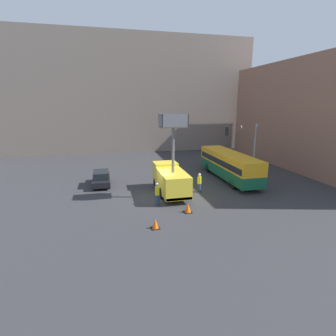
{
  "coord_description": "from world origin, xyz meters",
  "views": [
    {
      "loc": [
        -4.21,
        -22.03,
        8.34
      ],
      "look_at": [
        1.43,
        1.7,
        2.3
      ],
      "focal_mm": 28.0,
      "sensor_mm": 36.0,
      "label": 1
    }
  ],
  "objects_px": {
    "traffic_cone_mid_road": "(188,208)",
    "parked_car_curbside": "(101,178)",
    "road_worker_near_truck": "(157,194)",
    "traffic_cone_near_truck": "(155,224)",
    "traffic_light_pole": "(245,145)",
    "city_bus": "(229,164)",
    "utility_truck": "(170,178)",
    "road_worker_directing": "(199,183)"
  },
  "relations": [
    {
      "from": "utility_truck",
      "to": "road_worker_directing",
      "type": "height_order",
      "value": "utility_truck"
    },
    {
      "from": "city_bus",
      "to": "traffic_cone_near_truck",
      "type": "xyz_separation_m",
      "value": [
        -10.3,
        -9.99,
        -1.45
      ]
    },
    {
      "from": "city_bus",
      "to": "parked_car_curbside",
      "type": "distance_m",
      "value": 14.03
    },
    {
      "from": "traffic_light_pole",
      "to": "traffic_cone_near_truck",
      "type": "bearing_deg",
      "value": -144.23
    },
    {
      "from": "utility_truck",
      "to": "road_worker_near_truck",
      "type": "height_order",
      "value": "utility_truck"
    },
    {
      "from": "road_worker_near_truck",
      "to": "parked_car_curbside",
      "type": "distance_m",
      "value": 8.13
    },
    {
      "from": "utility_truck",
      "to": "traffic_cone_near_truck",
      "type": "bearing_deg",
      "value": -112.18
    },
    {
      "from": "utility_truck",
      "to": "road_worker_near_truck",
      "type": "relative_size",
      "value": 3.9
    },
    {
      "from": "traffic_light_pole",
      "to": "traffic_cone_near_truck",
      "type": "relative_size",
      "value": 9.23
    },
    {
      "from": "utility_truck",
      "to": "parked_car_curbside",
      "type": "relative_size",
      "value": 1.76
    },
    {
      "from": "city_bus",
      "to": "traffic_cone_mid_road",
      "type": "height_order",
      "value": "city_bus"
    },
    {
      "from": "traffic_light_pole",
      "to": "road_worker_directing",
      "type": "distance_m",
      "value": 6.34
    },
    {
      "from": "traffic_light_pole",
      "to": "road_worker_directing",
      "type": "relative_size",
      "value": 3.37
    },
    {
      "from": "utility_truck",
      "to": "road_worker_directing",
      "type": "relative_size",
      "value": 3.99
    },
    {
      "from": "traffic_light_pole",
      "to": "traffic_cone_near_truck",
      "type": "height_order",
      "value": "traffic_light_pole"
    },
    {
      "from": "road_worker_near_truck",
      "to": "parked_car_curbside",
      "type": "xyz_separation_m",
      "value": [
        -4.64,
        6.67,
        -0.2
      ]
    },
    {
      "from": "traffic_cone_near_truck",
      "to": "traffic_cone_mid_road",
      "type": "relative_size",
      "value": 0.91
    },
    {
      "from": "parked_car_curbside",
      "to": "city_bus",
      "type": "bearing_deg",
      "value": -3.6
    },
    {
      "from": "utility_truck",
      "to": "traffic_cone_near_truck",
      "type": "distance_m",
      "value": 7.22
    },
    {
      "from": "road_worker_near_truck",
      "to": "traffic_cone_near_truck",
      "type": "relative_size",
      "value": 2.81
    },
    {
      "from": "traffic_cone_near_truck",
      "to": "road_worker_near_truck",
      "type": "bearing_deg",
      "value": 77.06
    },
    {
      "from": "road_worker_near_truck",
      "to": "road_worker_directing",
      "type": "relative_size",
      "value": 1.02
    },
    {
      "from": "traffic_light_pole",
      "to": "road_worker_near_truck",
      "type": "distance_m",
      "value": 10.94
    },
    {
      "from": "traffic_light_pole",
      "to": "parked_car_curbside",
      "type": "bearing_deg",
      "value": 167.89
    },
    {
      "from": "utility_truck",
      "to": "traffic_cone_near_truck",
      "type": "relative_size",
      "value": 10.93
    },
    {
      "from": "traffic_light_pole",
      "to": "road_worker_near_truck",
      "type": "xyz_separation_m",
      "value": [
        -9.82,
        -3.57,
        -3.25
      ]
    },
    {
      "from": "traffic_cone_mid_road",
      "to": "parked_car_curbside",
      "type": "xyz_separation_m",
      "value": [
        -6.67,
        8.77,
        0.42
      ]
    },
    {
      "from": "traffic_light_pole",
      "to": "traffic_cone_mid_road",
      "type": "distance_m",
      "value": 10.38
    },
    {
      "from": "road_worker_directing",
      "to": "traffic_cone_near_truck",
      "type": "bearing_deg",
      "value": 16.48
    },
    {
      "from": "road_worker_directing",
      "to": "parked_car_curbside",
      "type": "height_order",
      "value": "road_worker_directing"
    },
    {
      "from": "parked_car_curbside",
      "to": "traffic_cone_near_truck",
      "type": "bearing_deg",
      "value": -71.33
    },
    {
      "from": "utility_truck",
      "to": "parked_car_curbside",
      "type": "xyz_separation_m",
      "value": [
        -6.35,
        4.29,
        -0.83
      ]
    },
    {
      "from": "utility_truck",
      "to": "city_bus",
      "type": "distance_m",
      "value": 8.35
    },
    {
      "from": "road_worker_near_truck",
      "to": "traffic_cone_mid_road",
      "type": "distance_m",
      "value": 2.98
    },
    {
      "from": "traffic_light_pole",
      "to": "traffic_cone_mid_road",
      "type": "xyz_separation_m",
      "value": [
        -7.79,
        -5.67,
        -3.87
      ]
    },
    {
      "from": "road_worker_directing",
      "to": "traffic_light_pole",
      "type": "bearing_deg",
      "value": 160.84
    },
    {
      "from": "parked_car_curbside",
      "to": "road_worker_directing",
      "type": "bearing_deg",
      "value": -25.58
    },
    {
      "from": "traffic_light_pole",
      "to": "parked_car_curbside",
      "type": "distance_m",
      "value": 15.18
    },
    {
      "from": "traffic_cone_near_truck",
      "to": "road_worker_directing",
      "type": "bearing_deg",
      "value": 49.52
    },
    {
      "from": "city_bus",
      "to": "traffic_cone_mid_road",
      "type": "relative_size",
      "value": 14.38
    },
    {
      "from": "road_worker_directing",
      "to": "parked_car_curbside",
      "type": "xyz_separation_m",
      "value": [
        -9.19,
        4.4,
        -0.17
      ]
    },
    {
      "from": "utility_truck",
      "to": "road_worker_near_truck",
      "type": "distance_m",
      "value": 3.0
    }
  ]
}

